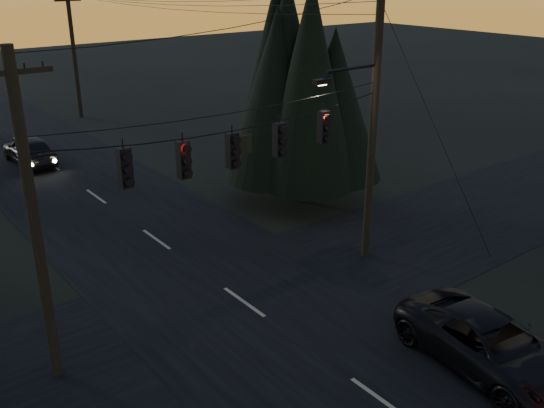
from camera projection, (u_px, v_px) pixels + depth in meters
main_road at (114, 209)px, 26.76m from camera, size 8.00×120.00×0.02m
cross_road at (244, 302)px, 19.39m from camera, size 60.00×7.00×0.02m
utility_pole_right at (365, 256)px, 22.51m from camera, size 5.00×0.30×10.00m
utility_pole_left at (58, 374)px, 15.99m from camera, size 1.80×0.30×8.50m
utility_pole_far_r at (81, 117)px, 43.16m from camera, size 1.80×0.30×8.50m
span_signal_assembly at (234, 148)px, 17.35m from camera, size 11.50×0.44×1.65m
evergreen_right at (301, 94)px, 26.01m from camera, size 4.85×4.85×8.65m
suv_near at (490, 345)px, 15.96m from camera, size 3.05×5.55×1.47m
sedan_oncoming_a at (30, 150)px, 32.65m from camera, size 1.91×4.56×1.54m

